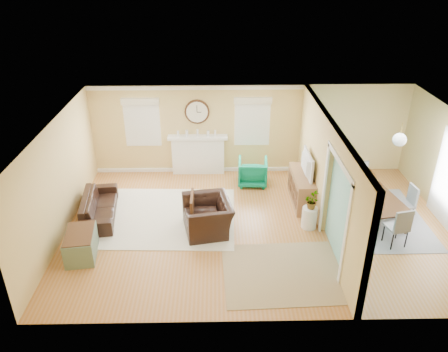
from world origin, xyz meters
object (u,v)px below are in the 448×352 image
(dining_table, at_px, (377,208))
(eames_chair, at_px, (208,216))
(credenza, at_px, (302,188))
(green_chair, at_px, (253,172))
(sofa, at_px, (99,206))

(dining_table, bearing_deg, eames_chair, 85.44)
(dining_table, bearing_deg, credenza, 53.49)
(green_chair, xyz_separation_m, dining_table, (2.88, -1.87, -0.07))
(green_chair, relative_size, credenza, 0.53)
(sofa, distance_m, dining_table, 6.77)
(eames_chair, height_order, dining_table, eames_chair)
(green_chair, height_order, dining_table, green_chair)
(credenza, xyz_separation_m, dining_table, (1.68, -0.82, -0.11))
(green_chair, bearing_deg, credenza, 143.29)
(sofa, bearing_deg, eames_chair, -111.03)
(sofa, xyz_separation_m, green_chair, (3.89, 1.63, 0.08))
(sofa, bearing_deg, credenza, -90.68)
(sofa, height_order, green_chair, green_chair)
(credenza, bearing_deg, sofa, -173.37)
(dining_table, bearing_deg, green_chair, 46.66)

